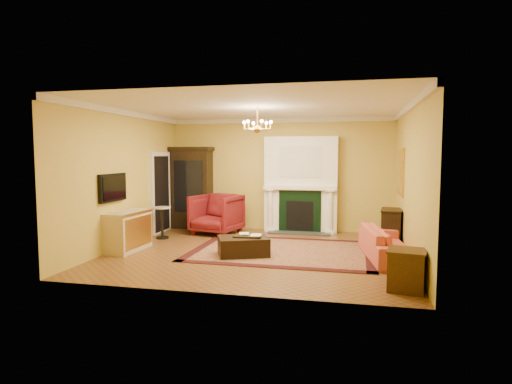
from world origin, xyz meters
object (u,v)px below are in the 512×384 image
(pedestal_table, at_px, (162,220))
(end_table, at_px, (406,271))
(commode, at_px, (127,231))
(coral_sofa, at_px, (389,238))
(console_table, at_px, (391,228))
(leather_ottoman, at_px, (243,246))
(wingback_armchair, at_px, (217,212))
(china_cabinet, at_px, (192,190))

(pedestal_table, xyz_separation_m, end_table, (5.29, -2.91, -0.15))
(pedestal_table, relative_size, commode, 0.69)
(coral_sofa, xyz_separation_m, console_table, (0.16, 1.30, -0.01))
(end_table, relative_size, console_table, 0.74)
(commode, xyz_separation_m, coral_sofa, (5.35, 0.41, -0.01))
(pedestal_table, bearing_deg, console_table, 3.74)
(pedestal_table, relative_size, end_table, 1.31)
(pedestal_table, distance_m, coral_sofa, 5.27)
(commode, distance_m, console_table, 5.77)
(pedestal_table, height_order, leather_ottoman, pedestal_table)
(coral_sofa, bearing_deg, pedestal_table, 71.25)
(commode, height_order, coral_sofa, commode)
(console_table, relative_size, leather_ottoman, 0.81)
(wingback_armchair, height_order, pedestal_table, wingback_armchair)
(wingback_armchair, bearing_deg, leather_ottoman, -46.56)
(commode, bearing_deg, console_table, 20.47)
(china_cabinet, height_order, pedestal_table, china_cabinet)
(wingback_armchair, xyz_separation_m, coral_sofa, (4.09, -1.83, -0.15))
(leather_ottoman, bearing_deg, commode, 159.03)
(china_cabinet, relative_size, leather_ottoman, 2.19)
(coral_sofa, bearing_deg, china_cabinet, 55.00)
(wingback_armchair, distance_m, leather_ottoman, 2.53)
(coral_sofa, height_order, leather_ottoman, coral_sofa)
(china_cabinet, relative_size, console_table, 2.70)
(wingback_armchair, relative_size, commode, 1.00)
(leather_ottoman, bearing_deg, coral_sofa, -15.85)
(end_table, relative_size, leather_ottoman, 0.60)
(commode, xyz_separation_m, leather_ottoman, (2.52, 0.07, -0.22))
(commode, bearing_deg, leather_ottoman, 4.89)
(pedestal_table, height_order, coral_sofa, coral_sofa)
(china_cabinet, relative_size, commode, 1.92)
(end_table, height_order, leather_ottoman, end_table)
(wingback_armchair, bearing_deg, china_cabinet, 156.92)
(china_cabinet, distance_m, commode, 3.02)
(pedestal_table, relative_size, console_table, 0.97)
(coral_sofa, relative_size, leather_ottoman, 2.13)
(pedestal_table, height_order, commode, commode)
(china_cabinet, relative_size, coral_sofa, 1.03)
(commode, xyz_separation_m, console_table, (5.51, 1.71, -0.02))
(end_table, height_order, console_table, console_table)
(china_cabinet, distance_m, end_table, 6.85)
(commode, relative_size, end_table, 1.90)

